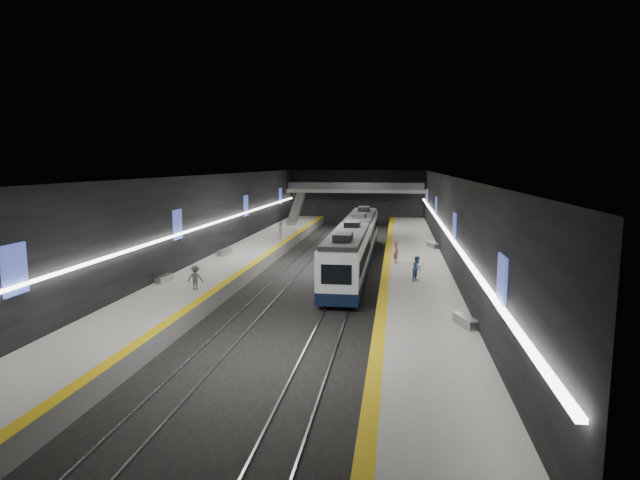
% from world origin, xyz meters
% --- Properties ---
extents(ground, '(70.00, 70.00, 0.00)m').
position_xyz_m(ground, '(0.00, 0.00, 0.00)').
color(ground, black).
rests_on(ground, ground).
extents(ceiling, '(20.00, 70.00, 0.04)m').
position_xyz_m(ceiling, '(0.00, 0.00, 8.00)').
color(ceiling, beige).
rests_on(ceiling, wall_left).
extents(wall_left, '(0.04, 70.00, 8.00)m').
position_xyz_m(wall_left, '(-10.00, 0.00, 4.00)').
color(wall_left, black).
rests_on(wall_left, ground).
extents(wall_right, '(0.04, 70.00, 8.00)m').
position_xyz_m(wall_right, '(10.00, 0.00, 4.00)').
color(wall_right, black).
rests_on(wall_right, ground).
extents(wall_back, '(20.00, 0.04, 8.00)m').
position_xyz_m(wall_back, '(0.00, 35.00, 4.00)').
color(wall_back, black).
rests_on(wall_back, ground).
extents(wall_front, '(20.00, 0.04, 8.00)m').
position_xyz_m(wall_front, '(0.00, -35.00, 4.00)').
color(wall_front, black).
rests_on(wall_front, ground).
extents(platform_left, '(5.00, 70.00, 1.00)m').
position_xyz_m(platform_left, '(-7.50, 0.00, 0.50)').
color(platform_left, slate).
rests_on(platform_left, ground).
extents(tile_surface_left, '(5.00, 70.00, 0.02)m').
position_xyz_m(tile_surface_left, '(-7.50, 0.00, 1.01)').
color(tile_surface_left, '#A3A39E').
rests_on(tile_surface_left, platform_left).
extents(tactile_strip_left, '(0.60, 70.00, 0.02)m').
position_xyz_m(tactile_strip_left, '(-5.30, 0.00, 1.02)').
color(tactile_strip_left, '#E0B90B').
rests_on(tactile_strip_left, platform_left).
extents(platform_right, '(5.00, 70.00, 1.00)m').
position_xyz_m(platform_right, '(7.50, 0.00, 0.50)').
color(platform_right, slate).
rests_on(platform_right, ground).
extents(tile_surface_right, '(5.00, 70.00, 0.02)m').
position_xyz_m(tile_surface_right, '(7.50, 0.00, 1.01)').
color(tile_surface_right, '#A3A39E').
rests_on(tile_surface_right, platform_right).
extents(tactile_strip_right, '(0.60, 70.00, 0.02)m').
position_xyz_m(tactile_strip_right, '(5.30, 0.00, 1.02)').
color(tactile_strip_right, '#E0B90B').
rests_on(tactile_strip_right, platform_right).
extents(rails, '(6.52, 70.00, 0.12)m').
position_xyz_m(rails, '(-0.00, 0.00, 0.06)').
color(rails, gray).
rests_on(rails, ground).
extents(train, '(2.69, 30.05, 3.60)m').
position_xyz_m(train, '(2.50, 1.14, 2.20)').
color(train, black).
rests_on(train, ground).
extents(ad_posters, '(19.94, 53.50, 2.20)m').
position_xyz_m(ad_posters, '(-0.00, 1.00, 4.50)').
color(ad_posters, '#3E4FBB').
rests_on(ad_posters, wall_left).
extents(cove_light_left, '(0.25, 68.60, 0.12)m').
position_xyz_m(cove_light_left, '(-9.80, 0.00, 3.80)').
color(cove_light_left, white).
rests_on(cove_light_left, wall_left).
extents(cove_light_right, '(0.25, 68.60, 0.12)m').
position_xyz_m(cove_light_right, '(9.80, 0.00, 3.80)').
color(cove_light_right, white).
rests_on(cove_light_right, wall_right).
extents(mezzanine_bridge, '(20.00, 3.00, 1.50)m').
position_xyz_m(mezzanine_bridge, '(0.00, 32.93, 5.04)').
color(mezzanine_bridge, gray).
rests_on(mezzanine_bridge, wall_left).
extents(escalator, '(1.20, 7.50, 3.92)m').
position_xyz_m(escalator, '(-7.50, 26.00, 2.90)').
color(escalator, '#99999E').
rests_on(escalator, platform_left).
extents(bench_left_near, '(0.64, 1.82, 0.44)m').
position_xyz_m(bench_left_near, '(-9.50, -11.52, 1.22)').
color(bench_left_near, '#99999E').
rests_on(bench_left_near, platform_left).
extents(bench_left_far, '(0.77, 2.07, 0.49)m').
position_xyz_m(bench_left_far, '(-8.87, -0.59, 1.25)').
color(bench_left_far, '#99999E').
rests_on(bench_left_far, platform_left).
extents(bench_right_near, '(1.13, 2.00, 0.47)m').
position_xyz_m(bench_right_near, '(9.50, -18.81, 1.24)').
color(bench_right_near, '#99999E').
rests_on(bench_right_near, platform_right).
extents(bench_right_far, '(1.15, 2.05, 0.48)m').
position_xyz_m(bench_right_far, '(9.50, 6.21, 1.24)').
color(bench_right_far, '#99999E').
rests_on(bench_right_far, platform_right).
extents(passenger_right_a, '(0.56, 0.73, 1.78)m').
position_xyz_m(passenger_right_a, '(6.03, -2.31, 1.89)').
color(passenger_right_a, '#B55643').
rests_on(passenger_right_a, platform_right).
extents(passenger_right_b, '(0.98, 1.04, 1.70)m').
position_xyz_m(passenger_right_b, '(7.47, -8.88, 1.85)').
color(passenger_right_b, '#476A9B').
rests_on(passenger_right_b, platform_right).
extents(passenger_left_a, '(0.76, 1.12, 1.77)m').
position_xyz_m(passenger_left_a, '(-6.19, 9.98, 1.88)').
color(passenger_left_a, silver).
rests_on(passenger_left_a, platform_left).
extents(passenger_left_b, '(1.02, 0.60, 1.55)m').
position_xyz_m(passenger_left_b, '(-6.50, -13.50, 1.78)').
color(passenger_left_b, '#47454D').
rests_on(passenger_left_b, platform_left).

